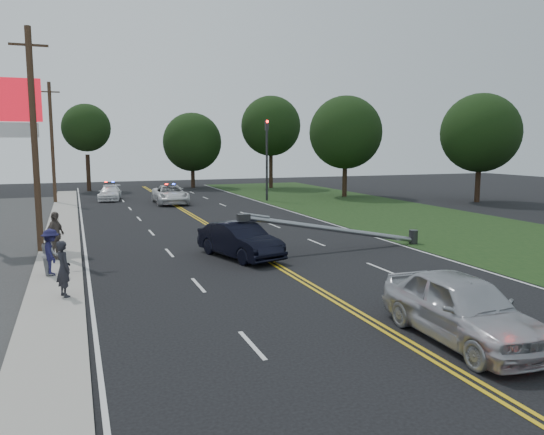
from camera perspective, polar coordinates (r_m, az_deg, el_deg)
name	(u,v)px	position (r m, az deg, el deg)	size (l,w,h in m)	color
ground	(346,306)	(16.61, 7.95, -9.46)	(120.00, 120.00, 0.00)	black
sidewalk	(59,259)	(24.42, -21.94, -4.21)	(1.80, 70.00, 0.12)	#A59F95
grass_verge	(472,231)	(32.29, 20.71, -1.41)	(12.00, 80.00, 0.01)	black
centerline_yellow	(246,247)	(25.58, -2.76, -3.22)	(0.36, 80.00, 0.00)	gold
pylon_sign	(6,121)	(28.09, -26.72, 9.22)	(3.20, 0.35, 8.00)	gray
traffic_signal	(267,153)	(46.72, -0.56, 6.98)	(0.28, 0.41, 7.05)	#2D2D30
fallen_streetlight	(344,230)	(25.22, 7.73, -1.35)	(9.36, 0.44, 1.91)	#2D2D30
utility_pole_mid	(34,141)	(25.97, -24.19, 7.53)	(1.60, 0.28, 10.00)	#382619
utility_pole_far	(52,143)	(47.95, -22.57, 7.46)	(1.60, 0.28, 10.00)	#382619
tree_6	(86,128)	(59.82, -19.35, 9.07)	(5.00, 5.00, 9.17)	black
tree_7	(192,142)	(61.71, -8.58, 8.02)	(6.65, 6.65, 8.52)	black
tree_8	(271,126)	(60.54, -0.12, 9.81)	(6.72, 6.72, 10.36)	black
tree_9	(346,133)	(50.84, 7.92, 9.04)	(6.83, 6.83, 9.46)	black
tree_13	(480,133)	(48.79, 21.50, 8.45)	(6.65, 6.65, 9.23)	black
crashed_sedan	(240,240)	(23.19, -3.48, -2.46)	(1.64, 4.71, 1.55)	black
waiting_sedan	(462,308)	(14.31, 19.80, -9.12)	(2.03, 5.04, 1.72)	#AEAFB6
emergency_a	(170,194)	(45.22, -10.89, 2.45)	(2.57, 5.57, 1.55)	silver
emergency_b	(110,193)	(49.28, -17.03, 2.53)	(1.80, 4.42, 1.28)	white
bystander_a	(64,269)	(18.10, -21.51, -5.14)	(0.66, 0.43, 1.81)	#222229
bystander_b	(50,253)	(21.39, -22.81, -3.59)	(0.76, 0.60, 1.57)	#A4A3A8
bystander_c	(51,252)	(21.23, -22.67, -3.44)	(1.12, 0.64, 1.73)	#1D1C46
bystander_d	(55,235)	(24.15, -22.28, -1.79)	(1.17, 0.49, 2.01)	#5C5149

